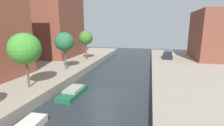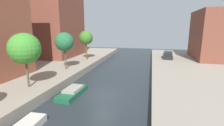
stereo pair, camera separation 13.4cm
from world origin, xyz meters
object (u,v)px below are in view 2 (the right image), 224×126
at_px(street_tree_4, 86,38).
at_px(apartment_tower_far, 52,12).
at_px(street_tree_3, 64,42).
at_px(moored_boat_left_3, 72,92).
at_px(street_tree_2, 25,49).
at_px(parked_car, 168,55).
at_px(low_block_right, 223,35).

bearing_deg(street_tree_4, apartment_tower_far, 164.44).
xyz_separation_m(apartment_tower_far, street_tree_3, (8.53, -10.44, -5.17)).
height_order(apartment_tower_far, moored_boat_left_3, apartment_tower_far).
relative_size(street_tree_3, street_tree_4, 0.98).
bearing_deg(street_tree_2, moored_boat_left_3, 16.08).
bearing_deg(moored_boat_left_3, street_tree_2, -163.92).
bearing_deg(apartment_tower_far, street_tree_3, -50.74).
xyz_separation_m(apartment_tower_far, street_tree_2, (8.53, -18.14, -5.21)).
bearing_deg(street_tree_4, street_tree_3, -90.00).
distance_m(apartment_tower_far, street_tree_3, 14.43).
distance_m(apartment_tower_far, moored_boat_left_3, 23.40).
height_order(street_tree_2, street_tree_4, street_tree_2).
relative_size(street_tree_3, moored_boat_left_3, 1.25).
xyz_separation_m(parked_car, moored_boat_left_3, (-11.25, -19.27, -1.29)).
bearing_deg(street_tree_4, parked_car, 16.97).
bearing_deg(street_tree_2, street_tree_4, 90.00).
bearing_deg(moored_boat_left_3, apartment_tower_far, 127.15).
bearing_deg(street_tree_3, moored_boat_left_3, -56.52).
bearing_deg(street_tree_2, apartment_tower_far, 115.19).
relative_size(street_tree_2, parked_car, 1.36).
bearing_deg(apartment_tower_far, street_tree_4, -15.56).
bearing_deg(parked_car, street_tree_2, -127.14).
relative_size(street_tree_4, parked_car, 1.35).
bearing_deg(low_block_right, apartment_tower_far, -173.62).
bearing_deg(moored_boat_left_3, street_tree_3, 123.48).
bearing_deg(apartment_tower_far, street_tree_2, -64.81).
height_order(low_block_right, street_tree_2, low_block_right).
relative_size(street_tree_2, street_tree_3, 1.03).
xyz_separation_m(street_tree_3, parked_car, (15.53, 12.80, -3.42)).
xyz_separation_m(apartment_tower_far, parked_car, (24.06, 2.36, -8.59)).
xyz_separation_m(street_tree_2, street_tree_3, (-0.00, 7.70, 0.04)).
bearing_deg(apartment_tower_far, parked_car, 5.61).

